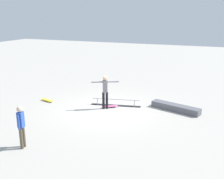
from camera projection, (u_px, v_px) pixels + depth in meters
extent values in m
plane|color=#ADA89E|center=(106.00, 110.00, 13.22)|extent=(60.00, 60.00, 0.00)
cube|color=black|center=(116.00, 105.00, 13.85)|extent=(2.59, 0.79, 0.01)
cylinder|color=#B7B7BC|center=(134.00, 103.00, 13.64)|extent=(0.04, 0.04, 0.34)
cylinder|color=#B7B7BC|center=(97.00, 101.00, 13.96)|extent=(0.04, 0.04, 0.34)
cylinder|color=#B7B7BC|center=(116.00, 99.00, 13.75)|extent=(2.39, 0.57, 0.05)
cube|color=#595960|center=(175.00, 108.00, 13.09)|extent=(2.48, 1.16, 0.31)
cylinder|color=black|center=(107.00, 100.00, 13.30)|extent=(0.17, 0.17, 0.86)
cylinder|color=black|center=(103.00, 100.00, 13.28)|extent=(0.17, 0.17, 0.86)
cube|color=slate|center=(105.00, 86.00, 13.09)|extent=(0.29, 0.28, 0.61)
sphere|color=tan|center=(105.00, 78.00, 12.97)|extent=(0.23, 0.23, 0.23)
cylinder|color=slate|center=(113.00, 82.00, 13.06)|extent=(0.54, 0.33, 0.08)
cylinder|color=slate|center=(97.00, 82.00, 12.99)|extent=(0.54, 0.33, 0.08)
cube|color=#E05993|center=(110.00, 106.00, 13.52)|extent=(0.77, 0.62, 0.02)
cylinder|color=white|center=(115.00, 106.00, 13.69)|extent=(0.06, 0.06, 0.05)
cylinder|color=white|center=(116.00, 107.00, 13.48)|extent=(0.06, 0.06, 0.05)
cylinder|color=white|center=(104.00, 107.00, 13.58)|extent=(0.06, 0.06, 0.05)
cylinder|color=white|center=(105.00, 108.00, 13.37)|extent=(0.06, 0.06, 0.05)
cylinder|color=brown|center=(21.00, 138.00, 9.32)|extent=(0.13, 0.13, 0.79)
cylinder|color=brown|center=(24.00, 136.00, 9.47)|extent=(0.13, 0.13, 0.79)
cube|color=#2D51B7|center=(21.00, 120.00, 9.21)|extent=(0.21, 0.23, 0.56)
sphere|color=beige|center=(20.00, 109.00, 9.10)|extent=(0.21, 0.21, 0.21)
cylinder|color=#2D51B7|center=(19.00, 122.00, 9.09)|extent=(0.08, 0.08, 0.53)
cylinder|color=#2D51B7|center=(23.00, 119.00, 9.35)|extent=(0.08, 0.08, 0.53)
cube|color=yellow|center=(47.00, 100.00, 14.49)|extent=(0.82, 0.40, 0.02)
cylinder|color=white|center=(52.00, 101.00, 14.43)|extent=(0.06, 0.04, 0.05)
cylinder|color=white|center=(49.00, 102.00, 14.26)|extent=(0.06, 0.04, 0.05)
cylinder|color=white|center=(46.00, 99.00, 14.75)|extent=(0.06, 0.04, 0.05)
cylinder|color=white|center=(42.00, 100.00, 14.58)|extent=(0.06, 0.04, 0.05)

